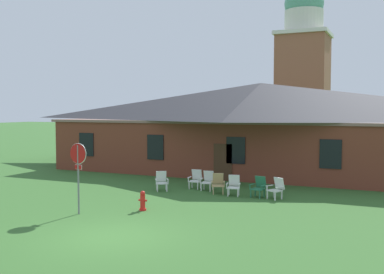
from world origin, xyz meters
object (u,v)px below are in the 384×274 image
at_px(stop_sign, 78,164).
at_px(lawn_chair_by_porch, 161,181).
at_px(lawn_chair_far_side, 259,186).
at_px(lawn_chair_right_end, 234,185).
at_px(lawn_chair_middle, 218,183).
at_px(lawn_chair_under_eave, 276,188).
at_px(lawn_chair_left_end, 208,180).
at_px(fire_hydrant, 143,201).
at_px(lawn_chair_near_door, 196,179).

relative_size(stop_sign, lawn_chair_by_porch, 2.87).
relative_size(stop_sign, lawn_chair_far_side, 2.87).
distance_m(stop_sign, lawn_chair_right_end, 7.51).
relative_size(lawn_chair_middle, lawn_chair_under_eave, 1.00).
distance_m(lawn_chair_middle, lawn_chair_far_side, 2.05).
bearing_deg(lawn_chair_left_end, lawn_chair_under_eave, -11.69).
distance_m(stop_sign, lawn_chair_middle, 7.26).
bearing_deg(lawn_chair_far_side, lawn_chair_by_porch, -175.79).
distance_m(lawn_chair_left_end, lawn_chair_far_side, 2.91).
bearing_deg(lawn_chair_far_side, lawn_chair_right_end, -173.94).
distance_m(lawn_chair_middle, fire_hydrant, 4.94).
bearing_deg(lawn_chair_middle, lawn_chair_left_end, 143.10).
bearing_deg(lawn_chair_left_end, lawn_chair_by_porch, -152.96).
distance_m(stop_sign, lawn_chair_under_eave, 8.84).
xyz_separation_m(lawn_chair_by_porch, lawn_chair_middle, (2.84, 0.46, 0.00)).
bearing_deg(lawn_chair_under_eave, lawn_chair_right_end, -178.38).
distance_m(lawn_chair_near_door, lawn_chair_far_side, 3.68).
height_order(lawn_chair_near_door, lawn_chair_right_end, same).
height_order(lawn_chair_left_end, lawn_chair_middle, same).
xyz_separation_m(lawn_chair_near_door, lawn_chair_right_end, (2.40, -1.01, 0.00)).
distance_m(lawn_chair_right_end, fire_hydrant, 5.04).
xyz_separation_m(lawn_chair_by_porch, lawn_chair_near_door, (1.31, 1.24, 0.00)).
distance_m(lawn_chair_right_end, lawn_chair_under_eave, 2.01).
bearing_deg(lawn_chair_under_eave, lawn_chair_far_side, 175.39).
bearing_deg(lawn_chair_far_side, stop_sign, -131.14).
distance_m(lawn_chair_near_door, fire_hydrant, 5.51).
xyz_separation_m(lawn_chair_left_end, lawn_chair_middle, (0.78, -0.59, 0.00)).
height_order(stop_sign, lawn_chair_near_door, stop_sign).
relative_size(lawn_chair_middle, lawn_chair_far_side, 1.00).
bearing_deg(fire_hydrant, lawn_chair_by_porch, 108.54).
distance_m(lawn_chair_by_porch, lawn_chair_right_end, 3.71).
height_order(stop_sign, lawn_chair_middle, stop_sign).
relative_size(lawn_chair_right_end, lawn_chair_far_side, 1.00).
distance_m(lawn_chair_under_eave, fire_hydrant, 6.26).
height_order(lawn_chair_near_door, lawn_chair_far_side, same).
bearing_deg(lawn_chair_by_porch, lawn_chair_middle, 9.28).
xyz_separation_m(stop_sign, lawn_chair_right_end, (4.22, 6.05, -1.45)).
distance_m(lawn_chair_near_door, lawn_chair_right_end, 2.60).
height_order(lawn_chair_under_eave, fire_hydrant, lawn_chair_under_eave).
bearing_deg(lawn_chair_near_door, fire_hydrant, -88.77).
relative_size(lawn_chair_middle, fire_hydrant, 1.21).
xyz_separation_m(stop_sign, lawn_chair_under_eave, (6.23, 6.10, -1.45)).
relative_size(lawn_chair_near_door, lawn_chair_under_eave, 1.00).
height_order(lawn_chair_far_side, fire_hydrant, lawn_chair_far_side).
bearing_deg(fire_hydrant, lawn_chair_right_end, 63.17).
bearing_deg(lawn_chair_by_porch, lawn_chair_near_door, 43.47).
bearing_deg(lawn_chair_right_end, stop_sign, -124.89).
xyz_separation_m(stop_sign, lawn_chair_left_end, (2.57, 6.86, -1.45)).
bearing_deg(lawn_chair_near_door, lawn_chair_left_end, -14.64).
bearing_deg(stop_sign, lawn_chair_right_end, 55.11).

